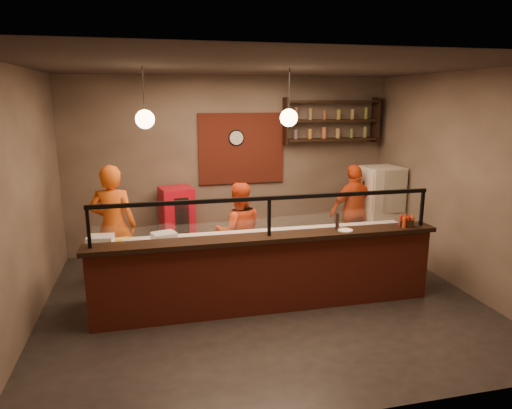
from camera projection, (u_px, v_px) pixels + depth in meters
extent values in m
plane|color=black|center=(263.00, 301.00, 6.48)|extent=(6.00, 6.00, 0.00)
plane|color=#38302B|center=(264.00, 66.00, 5.75)|extent=(6.00, 6.00, 0.00)
plane|color=#796759|center=(231.00, 165.00, 8.49)|extent=(6.00, 0.00, 6.00)
plane|color=#796759|center=(21.00, 202.00, 5.45)|extent=(0.00, 5.00, 5.00)
plane|color=#796759|center=(459.00, 181.00, 6.79)|extent=(0.00, 5.00, 5.00)
plane|color=#796759|center=(338.00, 249.00, 3.75)|extent=(6.00, 0.00, 6.00)
cube|color=maroon|center=(242.00, 149.00, 8.44)|extent=(1.60, 0.04, 1.30)
cube|color=maroon|center=(269.00, 276.00, 6.08)|extent=(4.60, 0.25, 1.00)
cube|color=black|center=(269.00, 238.00, 5.96)|extent=(4.70, 0.37, 0.06)
cube|color=gray|center=(260.00, 268.00, 6.58)|extent=(4.60, 0.75, 0.85)
cube|color=white|center=(260.00, 238.00, 6.47)|extent=(4.60, 0.75, 0.05)
cube|color=white|center=(269.00, 217.00, 5.90)|extent=(4.40, 0.02, 0.50)
cube|color=black|center=(269.00, 198.00, 5.84)|extent=(4.50, 0.05, 0.05)
cube|color=black|center=(88.00, 228.00, 5.41)|extent=(0.04, 0.04, 0.50)
cube|color=black|center=(269.00, 217.00, 5.90)|extent=(0.04, 0.04, 0.50)
cube|color=black|center=(422.00, 208.00, 6.39)|extent=(0.04, 0.04, 0.50)
cube|color=black|center=(331.00, 139.00, 8.64)|extent=(1.80, 0.28, 0.04)
cube|color=black|center=(332.00, 121.00, 8.56)|extent=(1.80, 0.28, 0.04)
cube|color=black|center=(332.00, 101.00, 8.48)|extent=(1.80, 0.28, 0.04)
cube|color=black|center=(286.00, 121.00, 8.36)|extent=(0.04, 0.28, 0.85)
cube|color=black|center=(375.00, 120.00, 8.76)|extent=(0.04, 0.28, 0.85)
cylinder|color=black|center=(236.00, 138.00, 8.36)|extent=(0.30, 0.04, 0.30)
cylinder|color=black|center=(143.00, 91.00, 5.68)|extent=(0.01, 0.01, 0.60)
sphere|color=#F1C684|center=(145.00, 119.00, 5.76)|extent=(0.24, 0.24, 0.24)
cylinder|color=black|center=(289.00, 91.00, 6.10)|extent=(0.01, 0.01, 0.60)
sphere|color=#F1C684|center=(289.00, 118.00, 6.18)|extent=(0.24, 0.24, 0.24)
imported|color=#E35C15|center=(114.00, 226.00, 6.85)|extent=(0.75, 0.57, 1.87)
imported|color=red|center=(239.00, 232.00, 7.08)|extent=(0.78, 0.62, 1.56)
imported|color=#DC4714|center=(354.00, 211.00, 8.17)|extent=(1.04, 0.58, 1.68)
cube|color=beige|center=(379.00, 210.00, 8.38)|extent=(0.73, 0.69, 1.60)
cube|color=red|center=(177.00, 223.00, 8.14)|extent=(0.64, 0.60, 1.28)
cylinder|color=beige|center=(237.00, 239.00, 6.32)|extent=(0.56, 0.56, 0.01)
cube|color=silver|center=(164.00, 238.00, 6.13)|extent=(0.36, 0.32, 0.15)
cube|color=silver|center=(101.00, 242.00, 5.95)|extent=(0.35, 0.29, 0.16)
cube|color=silver|center=(132.00, 247.00, 5.80)|extent=(0.31, 0.27, 0.14)
cylinder|color=yellow|center=(116.00, 240.00, 6.18)|extent=(0.37, 0.13, 0.06)
cube|color=black|center=(406.00, 223.00, 6.37)|extent=(0.22, 0.20, 0.10)
cylinder|color=black|center=(337.00, 221.00, 6.21)|extent=(0.06, 0.06, 0.23)
cylinder|color=white|center=(345.00, 230.00, 6.17)|extent=(0.24, 0.24, 0.01)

